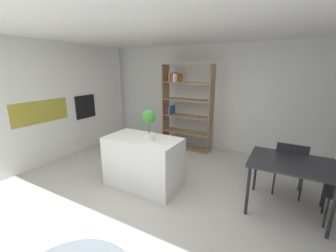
{
  "coord_description": "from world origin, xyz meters",
  "views": [
    {
      "loc": [
        1.72,
        -2.6,
        2.08
      ],
      "look_at": [
        0.07,
        0.34,
        1.17
      ],
      "focal_mm": 23.44,
      "sensor_mm": 36.0,
      "label": 1
    }
  ],
  "objects": [
    {
      "name": "ceiling_slab",
      "position": [
        0.0,
        0.0,
        2.66
      ],
      "size": [
        6.99,
        5.72,
        0.06
      ],
      "color": "white",
      "rests_on": "ground_plane"
    },
    {
      "name": "potted_plant_on_island",
      "position": [
        -0.24,
        0.27,
        1.21
      ],
      "size": [
        0.23,
        0.23,
        0.52
      ],
      "color": "white",
      "rests_on": "kitchen_island"
    },
    {
      "name": "cabinet_niche_splashback",
      "position": [
        -2.81,
        0.04,
        1.17
      ],
      "size": [
        0.01,
        1.22,
        0.47
      ],
      "color": "#9E932D",
      "rests_on": "ground_plane"
    },
    {
      "name": "built_in_oven",
      "position": [
        -2.8,
        1.17,
        1.11
      ],
      "size": [
        0.06,
        0.57,
        0.58
      ],
      "color": "black",
      "rests_on": "ground_plane"
    },
    {
      "name": "back_partition",
      "position": [
        0.0,
        2.83,
        1.31
      ],
      "size": [
        6.99,
        0.06,
        2.63
      ],
      "primitive_type": "cube",
      "color": "silver",
      "rests_on": "ground_plane"
    },
    {
      "name": "dining_table",
      "position": [
        1.85,
        0.74,
        0.7
      ],
      "size": [
        1.1,
        0.86,
        0.78
      ],
      "color": "#232328",
      "rests_on": "ground_plane"
    },
    {
      "name": "tall_cabinet_run_left",
      "position": [
        -3.13,
        0.0,
        1.31
      ],
      "size": [
        0.61,
        5.15,
        2.63
      ],
      "primitive_type": "cube",
      "color": "white",
      "rests_on": "ground_plane"
    },
    {
      "name": "ground_plane",
      "position": [
        0.0,
        0.0,
        0.0
      ],
      "size": [
        9.61,
        9.61,
        0.0
      ],
      "primitive_type": "plane",
      "color": "beige"
    },
    {
      "name": "kitchen_island",
      "position": [
        -0.41,
        0.32,
        0.45
      ],
      "size": [
        1.31,
        0.71,
        0.9
      ],
      "primitive_type": "cube",
      "color": "white",
      "rests_on": "ground_plane"
    },
    {
      "name": "open_bookshelf",
      "position": [
        -0.61,
        2.41,
        1.06
      ],
      "size": [
        1.28,
        0.36,
        2.15
      ],
      "color": "#997551",
      "rests_on": "ground_plane"
    },
    {
      "name": "dining_chair_far",
      "position": [
        1.85,
        1.2,
        0.55
      ],
      "size": [
        0.45,
        0.41,
        0.93
      ],
      "rotation": [
        0.0,
        0.0,
        3.15
      ],
      "color": "#232328",
      "rests_on": "ground_plane"
    }
  ]
}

